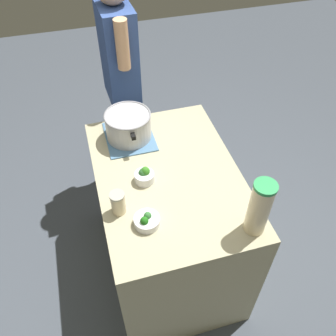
% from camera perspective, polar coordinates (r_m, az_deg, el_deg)
% --- Properties ---
extents(ground_plane, '(8.00, 8.00, 0.00)m').
position_cam_1_polar(ground_plane, '(2.70, 0.00, -14.43)').
color(ground_plane, '#474E58').
extents(counter_slab, '(1.11, 0.78, 0.92)m').
position_cam_1_polar(counter_slab, '(2.31, 0.00, -8.80)').
color(counter_slab, tan).
rests_on(counter_slab, ground_plane).
extents(dish_cloth, '(0.34, 0.28, 0.01)m').
position_cam_1_polar(dish_cloth, '(2.19, -6.16, 5.03)').
color(dish_cloth, teal).
rests_on(dish_cloth, counter_slab).
extents(cooking_pot, '(0.34, 0.27, 0.16)m').
position_cam_1_polar(cooking_pot, '(2.13, -6.35, 6.83)').
color(cooking_pot, '#B7B7BC').
rests_on(cooking_pot, dish_cloth).
extents(lemonade_pitcher, '(0.10, 0.10, 0.31)m').
position_cam_1_polar(lemonade_pitcher, '(1.66, 14.37, -6.17)').
color(lemonade_pitcher, beige).
rests_on(lemonade_pitcher, counter_slab).
extents(mason_jar, '(0.08, 0.08, 0.13)m').
position_cam_1_polar(mason_jar, '(1.76, -7.96, -5.51)').
color(mason_jar, beige).
rests_on(mason_jar, counter_slab).
extents(broccoli_bowl_front, '(0.13, 0.13, 0.07)m').
position_cam_1_polar(broccoli_bowl_front, '(1.73, -3.41, -8.37)').
color(broccoli_bowl_front, silver).
rests_on(broccoli_bowl_front, counter_slab).
extents(broccoli_bowl_center, '(0.11, 0.11, 0.09)m').
position_cam_1_polar(broccoli_bowl_center, '(1.90, -3.80, -1.20)').
color(broccoli_bowl_center, silver).
rests_on(broccoli_bowl_center, counter_slab).
extents(person_cook, '(0.50, 0.21, 1.70)m').
position_cam_1_polar(person_cook, '(2.59, -7.33, 12.81)').
color(person_cook, '#4B426E').
rests_on(person_cook, ground_plane).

